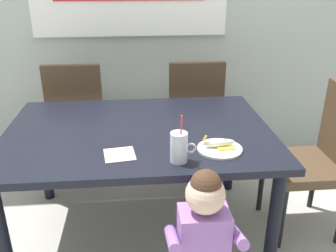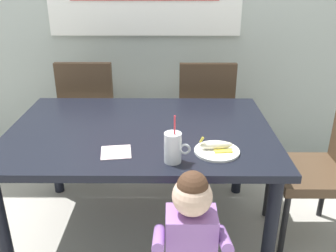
# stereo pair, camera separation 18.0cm
# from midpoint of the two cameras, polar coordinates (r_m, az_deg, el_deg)

# --- Properties ---
(ground_plane) EXTENTS (24.00, 24.00, 0.00)m
(ground_plane) POSITION_cam_midpoint_polar(r_m,az_deg,el_deg) (2.50, -6.23, -16.09)
(ground_plane) COLOR #B7B2A8
(dining_table) EXTENTS (1.53, 1.07, 0.73)m
(dining_table) POSITION_cam_midpoint_polar(r_m,az_deg,el_deg) (2.15, -6.98, -2.58)
(dining_table) COLOR black
(dining_table) RESTS_ON ground
(dining_chair_left) EXTENTS (0.44, 0.44, 0.96)m
(dining_chair_left) POSITION_cam_midpoint_polar(r_m,az_deg,el_deg) (2.96, -15.68, 1.85)
(dining_chair_left) COLOR #4C3826
(dining_chair_left) RESTS_ON ground
(dining_chair_right) EXTENTS (0.44, 0.45, 0.96)m
(dining_chair_right) POSITION_cam_midpoint_polar(r_m,az_deg,el_deg) (2.93, 2.29, 2.45)
(dining_chair_right) COLOR #4C3826
(dining_chair_right) RESTS_ON ground
(dining_chair_far) EXTENTS (0.44, 0.44, 0.96)m
(dining_chair_far) POSITION_cam_midpoint_polar(r_m,az_deg,el_deg) (2.40, 20.81, -4.02)
(dining_chair_far) COLOR #4C3826
(dining_chair_far) RESTS_ON ground
(toddler_standing) EXTENTS (0.33, 0.24, 0.84)m
(toddler_standing) POSITION_cam_midpoint_polar(r_m,az_deg,el_deg) (1.65, 2.38, -16.52)
(toddler_standing) COLOR #3F4760
(toddler_standing) RESTS_ON ground
(milk_cup) EXTENTS (0.13, 0.08, 0.25)m
(milk_cup) POSITION_cam_midpoint_polar(r_m,az_deg,el_deg) (1.73, -1.24, -3.67)
(milk_cup) COLOR silver
(milk_cup) RESTS_ON dining_table
(snack_plate) EXTENTS (0.23, 0.23, 0.01)m
(snack_plate) POSITION_cam_midpoint_polar(r_m,az_deg,el_deg) (1.87, 5.41, -3.65)
(snack_plate) COLOR white
(snack_plate) RESTS_ON dining_table
(peeled_banana) EXTENTS (0.17, 0.11, 0.07)m
(peeled_banana) POSITION_cam_midpoint_polar(r_m,az_deg,el_deg) (1.87, 5.33, -2.78)
(peeled_banana) COLOR #F4EAC6
(peeled_banana) RESTS_ON snack_plate
(paper_napkin) EXTENTS (0.17, 0.17, 0.00)m
(paper_napkin) POSITION_cam_midpoint_polar(r_m,az_deg,el_deg) (1.84, -10.42, -4.50)
(paper_napkin) COLOR silver
(paper_napkin) RESTS_ON dining_table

